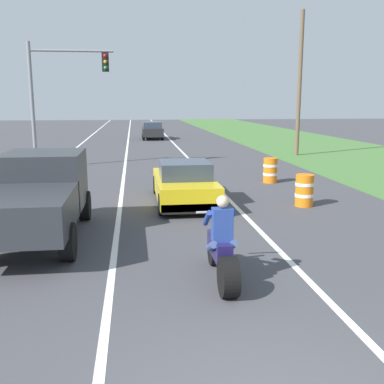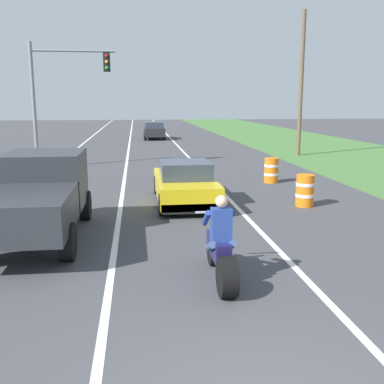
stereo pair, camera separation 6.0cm
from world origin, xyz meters
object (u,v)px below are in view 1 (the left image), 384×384
motorcycle_with_rider (222,252)px  traffic_light_mast_near (57,86)px  distant_car_far_ahead (152,130)px  sports_car_yellow (184,184)px  construction_barrel_nearest (304,190)px  pickup_truck_left_lane_dark_grey (38,194)px  construction_barrel_mid (270,170)px

motorcycle_with_rider → traffic_light_mast_near: size_ratio=0.37×
distant_car_far_ahead → traffic_light_mast_near: bearing=-107.0°
sports_car_yellow → construction_barrel_nearest: (3.68, -0.90, -0.13)m
construction_barrel_nearest → pickup_truck_left_lane_dark_grey: bearing=-161.3°
pickup_truck_left_lane_dark_grey → construction_barrel_mid: (7.72, 6.78, -0.60)m
construction_barrel_mid → traffic_light_mast_near: bearing=149.4°
motorcycle_with_rider → sports_car_yellow: (0.06, 6.63, 0.04)m
construction_barrel_nearest → construction_barrel_mid: bearing=87.4°
traffic_light_mast_near → distant_car_far_ahead: 18.18m
motorcycle_with_rider → construction_barrel_mid: size_ratio=2.21×
motorcycle_with_rider → construction_barrel_nearest: size_ratio=2.21×
traffic_light_mast_near → construction_barrel_mid: traffic_light_mast_near is taller
motorcycle_with_rider → sports_car_yellow: 6.63m
motorcycle_with_rider → sports_car_yellow: motorcycle_with_rider is taller
construction_barrel_mid → distant_car_far_ahead: bearing=99.6°
sports_car_yellow → distant_car_far_ahead: (0.05, 25.80, 0.14)m
motorcycle_with_rider → traffic_light_mast_near: traffic_light_mast_near is taller
pickup_truck_left_lane_dark_grey → sports_car_yellow: bearing=42.0°
distant_car_far_ahead → construction_barrel_nearest: bearing=-82.3°
sports_car_yellow → traffic_light_mast_near: (-5.18, 8.69, 3.33)m
sports_car_yellow → distant_car_far_ahead: distant_car_far_ahead is taller
motorcycle_with_rider → traffic_light_mast_near: (-5.11, 15.32, 3.36)m
sports_car_yellow → construction_barrel_mid: sports_car_yellow is taller
traffic_light_mast_near → construction_barrel_mid: (9.05, -5.36, -3.45)m
sports_car_yellow → distant_car_far_ahead: bearing=89.9°
traffic_light_mast_near → construction_barrel_nearest: size_ratio=6.00×
traffic_light_mast_near → distant_car_far_ahead: bearing=73.0°
sports_car_yellow → motorcycle_with_rider: bearing=-90.6°
sports_car_yellow → construction_barrel_nearest: 3.79m
pickup_truck_left_lane_dark_grey → distant_car_far_ahead: 29.51m
traffic_light_mast_near → distant_car_far_ahead: size_ratio=1.50×
motorcycle_with_rider → construction_barrel_nearest: bearing=56.8°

